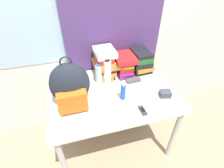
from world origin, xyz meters
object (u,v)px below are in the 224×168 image
book_stack_left (104,63)px  sports_bottle (107,71)px  book_stack_center (124,64)px  sunscreen_bottle (123,92)px  book_stack_right (141,61)px  cell_phone (143,111)px  camera_pouch (165,94)px  backpack (70,86)px  sunglasses_case (133,80)px  water_bottle (99,74)px

book_stack_left → sports_bottle: book_stack_left is taller
book_stack_center → sunscreen_bottle: bearing=-109.8°
book_stack_right → sunscreen_bottle: book_stack_right is taller
cell_phone → camera_pouch: 0.31m
sports_bottle → backpack: bearing=-150.1°
book_stack_center → sports_bottle: size_ratio=0.99×
sunscreen_bottle → sunglasses_case: size_ratio=1.18×
backpack → cell_phone: (0.56, -0.27, -0.19)m
backpack → book_stack_right: (0.79, 0.32, -0.08)m
book_stack_left → sunglasses_case: 0.35m
book_stack_center → camera_pouch: bearing=-61.7°
book_stack_right → camera_pouch: bearing=-83.3°
book_stack_left → camera_pouch: bearing=-45.4°
cell_phone → sunglasses_case: sunglasses_case is taller
book_stack_left → water_bottle: size_ratio=1.39×
book_stack_right → backpack: bearing=-157.8°
backpack → sunglasses_case: bearing=12.4°
sports_bottle → camera_pouch: 0.60m
water_bottle → camera_pouch: (0.55, -0.37, -0.08)m
water_bottle → cell_phone: bearing=-60.9°
backpack → cell_phone: backpack is taller
book_stack_center → camera_pouch: size_ratio=2.32×
book_stack_left → sunglasses_case: (0.26, -0.19, -0.14)m
backpack → book_stack_center: bearing=28.7°
cell_phone → sunglasses_case: size_ratio=0.72×
book_stack_center → water_bottle: (-0.30, -0.10, -0.01)m
cell_phone → sports_bottle: bearing=110.9°
sunglasses_case → camera_pouch: 0.35m
water_bottle → cell_phone: water_bottle is taller
water_bottle → camera_pouch: size_ratio=1.93×
book_stack_center → sunglasses_case: size_ratio=1.77×
backpack → cell_phone: size_ratio=4.28×
water_bottle → sunglasses_case: size_ratio=1.47×
cell_phone → sunglasses_case: 0.41m
camera_pouch → book_stack_right: bearing=96.7°
sports_bottle → cell_phone: sports_bottle is taller
cell_phone → sunscreen_bottle: bearing=119.8°
book_stack_center → cell_phone: size_ratio=2.45×
book_stack_right → sunscreen_bottle: size_ratio=1.48×
book_stack_left → book_stack_center: 0.22m
book_stack_left → water_bottle: (-0.09, -0.10, -0.05)m
book_stack_right → sports_bottle: 0.42m
book_stack_left → book_stack_right: book_stack_left is taller
water_bottle → sports_bottle: (0.09, -0.01, 0.02)m
camera_pouch → book_stack_center: bearing=118.3°
camera_pouch → sunglasses_case: bearing=126.0°
cell_phone → camera_pouch: size_ratio=0.94×
sports_bottle → water_bottle: bearing=176.0°
camera_pouch → water_bottle: bearing=146.3°
book_stack_left → sunglasses_case: book_stack_left is taller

